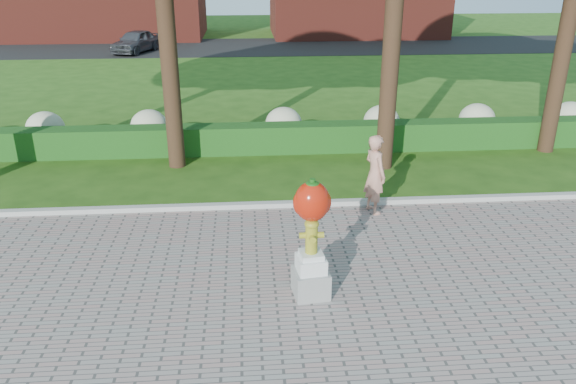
{
  "coord_description": "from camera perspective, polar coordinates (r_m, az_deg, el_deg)",
  "views": [
    {
      "loc": [
        -0.12,
        -8.38,
        5.13
      ],
      "look_at": [
        0.6,
        1.0,
        1.22
      ],
      "focal_mm": 35.0,
      "sensor_mm": 36.0,
      "label": 1
    }
  ],
  "objects": [
    {
      "name": "hydrant_sculpture",
      "position": [
        8.84,
        2.4,
        -4.44
      ],
      "size": [
        0.62,
        0.62,
        2.04
      ],
      "rotation": [
        0.0,
        0.0,
        0.13
      ],
      "color": "gray",
      "rests_on": "walkway"
    },
    {
      "name": "lawn_hedge",
      "position": [
        16.09,
        -3.77,
        5.42
      ],
      "size": [
        24.0,
        0.7,
        0.8
      ],
      "primitive_type": "cube",
      "color": "#1A4614",
      "rests_on": "ground"
    },
    {
      "name": "parked_car",
      "position": [
        35.37,
        -15.23,
        14.57
      ],
      "size": [
        2.72,
        4.09,
        1.29
      ],
      "primitive_type": "imported",
      "rotation": [
        0.0,
        0.0,
        -0.34
      ],
      "color": "#3B3C42",
      "rests_on": "street"
    },
    {
      "name": "ground",
      "position": [
        9.83,
        -3.06,
        -8.95
      ],
      "size": [
        100.0,
        100.0,
        0.0
      ],
      "primitive_type": "plane",
      "color": "#254912",
      "rests_on": "ground"
    },
    {
      "name": "street",
      "position": [
        36.74,
        -4.29,
        14.5
      ],
      "size": [
        50.0,
        8.0,
        0.02
      ],
      "primitive_type": "cube",
      "color": "black",
      "rests_on": "ground"
    },
    {
      "name": "woman",
      "position": [
        12.07,
        8.82,
        1.8
      ],
      "size": [
        0.61,
        0.74,
        1.73
      ],
      "primitive_type": "imported",
      "rotation": [
        0.0,
        0.0,
        1.93
      ],
      "color": "tan",
      "rests_on": "walkway"
    },
    {
      "name": "curb",
      "position": [
        12.45,
        -3.45,
        -1.44
      ],
      "size": [
        40.0,
        0.18,
        0.15
      ],
      "primitive_type": "cube",
      "color": "#ADADA5",
      "rests_on": "ground"
    },
    {
      "name": "hydrangea_row",
      "position": [
        17.02,
        -1.9,
        6.94
      ],
      "size": [
        20.1,
        1.1,
        0.99
      ],
      "color": "#AFB98D",
      "rests_on": "ground"
    }
  ]
}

